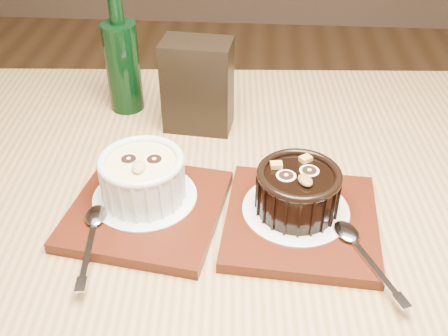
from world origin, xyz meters
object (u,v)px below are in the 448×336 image
object	(u,v)px
tray_left	(147,210)
ramekin_dark	(298,189)
tray_right	(301,221)
table	(224,264)
green_bottle	(123,64)
condiment_stand	(198,86)
ramekin_white	(143,176)

from	to	relation	value
tray_left	ramekin_dark	xyz separation A→B (m)	(0.18, 0.00, 0.04)
tray_right	ramekin_dark	world-z (taller)	ramekin_dark
table	ramekin_dark	distance (m)	0.16
tray_right	ramekin_dark	distance (m)	0.04
tray_left	green_bottle	size ratio (longest dim) A/B	0.90
green_bottle	tray_right	bearing A→B (deg)	-44.37
tray_left	table	bearing A→B (deg)	3.97
green_bottle	condiment_stand	bearing A→B (deg)	-21.85
table	green_bottle	world-z (taller)	green_bottle
table	tray_right	xyz separation A→B (m)	(0.09, -0.01, 0.10)
condiment_stand	tray_right	bearing A→B (deg)	-55.58
tray_left	ramekin_white	distance (m)	0.04
ramekin_dark	green_bottle	size ratio (longest dim) A/B	0.50
table	ramekin_dark	xyz separation A→B (m)	(0.09, -0.00, 0.14)
ramekin_white	ramekin_dark	distance (m)	0.19
tray_left	tray_right	xyz separation A→B (m)	(0.19, -0.01, 0.00)
table	green_bottle	distance (m)	0.35
table	ramekin_dark	world-z (taller)	ramekin_dark
tray_left	ramekin_white	xyz separation A→B (m)	(-0.00, 0.02, 0.04)
tray_right	condiment_stand	world-z (taller)	condiment_stand
table	tray_left	size ratio (longest dim) A/B	6.92
ramekin_white	tray_left	bearing A→B (deg)	-77.29
ramekin_dark	table	bearing A→B (deg)	155.56
ramekin_dark	green_bottle	xyz separation A→B (m)	(-0.26, 0.25, 0.03)
ramekin_white	green_bottle	size ratio (longest dim) A/B	0.52
table	ramekin_white	distance (m)	0.17
tray_left	tray_right	world-z (taller)	same
ramekin_dark	tray_right	bearing A→B (deg)	-83.08
tray_right	condiment_stand	distance (m)	0.27
table	ramekin_white	xyz separation A→B (m)	(-0.10, 0.01, 0.14)
table	green_bottle	size ratio (longest dim) A/B	6.20
ramekin_white	condiment_stand	world-z (taller)	condiment_stand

